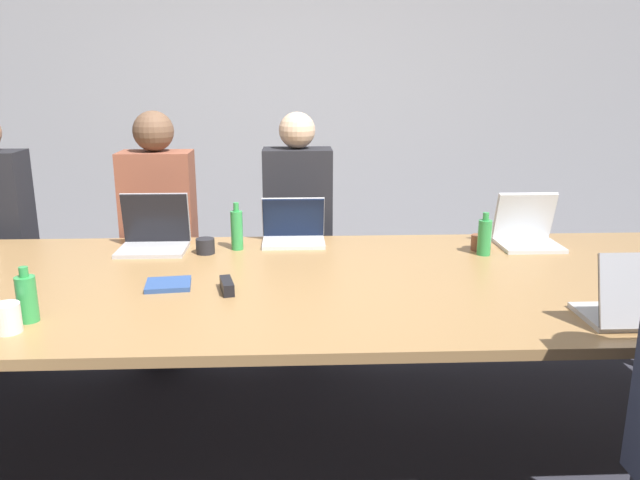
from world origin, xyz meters
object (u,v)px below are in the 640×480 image
object	(u,v)px
laptop_far_midleft	(154,234)
cup_near_left	(7,318)
bottle_far_right	(485,237)
person_far_center	(298,236)
laptop_far_right	(527,230)
laptop_far_center	(294,230)
laptop_near_right	(635,304)
cup_far_midleft	(205,246)
bottle_near_left	(27,298)
person_far_midleft	(161,240)
stapler	(227,286)
bottle_far_center	(237,229)
cup_far_right	(479,242)

from	to	relation	value
laptop_far_midleft	cup_near_left	xyz separation A→B (m)	(-0.28, -1.06, -0.03)
bottle_far_right	person_far_center	xyz separation A→B (m)	(-0.91, 0.69, -0.16)
laptop_far_right	cup_near_left	distance (m)	2.44
laptop_far_right	person_far_center	size ratio (longest dim) A/B	0.22
laptop_far_center	laptop_near_right	size ratio (longest dim) A/B	1.02
cup_far_midleft	bottle_near_left	size ratio (longest dim) A/B	0.45
cup_near_left	person_far_midleft	bearing A→B (deg)	81.34
cup_far_midleft	cup_near_left	world-z (taller)	cup_near_left
bottle_far_right	bottle_near_left	distance (m)	2.05
cup_far_midleft	stapler	distance (m)	0.60
stapler	bottle_near_left	bearing A→B (deg)	-169.77
person_far_midleft	stapler	world-z (taller)	person_far_midleft
laptop_near_right	person_far_center	bearing A→B (deg)	-53.47
laptop_far_right	bottle_near_left	distance (m)	2.37
laptop_near_right	laptop_far_midleft	bearing A→B (deg)	-29.58
laptop_far_right	cup_near_left	world-z (taller)	laptop_far_right
person_far_center	cup_near_left	xyz separation A→B (m)	(-1.02, -1.57, 0.12)
bottle_far_right	person_far_center	distance (m)	1.15
bottle_far_center	person_far_center	bearing A→B (deg)	59.59
laptop_far_center	person_far_center	size ratio (longest dim) A/B	0.23
person_far_midleft	cup_far_midleft	bearing A→B (deg)	-56.74
cup_far_right	laptop_far_midleft	bearing A→B (deg)	176.67
bottle_far_right	laptop_far_midleft	size ratio (longest dim) A/B	0.62
cup_far_midleft	laptop_far_right	bearing A→B (deg)	3.02
laptop_far_center	laptop_near_right	bearing A→B (deg)	-44.33
laptop_near_right	stapler	size ratio (longest dim) A/B	2.08
bottle_near_left	bottle_far_right	bearing A→B (deg)	22.31
laptop_far_right	person_far_midleft	distance (m)	2.03
cup_far_right	bottle_far_right	size ratio (longest dim) A/B	0.39
laptop_far_right	laptop_far_center	size ratio (longest dim) A/B	0.94
stapler	cup_near_left	bearing A→B (deg)	-164.11
laptop_far_right	laptop_near_right	bearing A→B (deg)	-90.47
bottle_far_right	laptop_near_right	world-z (taller)	laptop_near_right
stapler	person_far_midleft	bearing A→B (deg)	102.01
person_far_center	bottle_near_left	bearing A→B (deg)	-123.87
person_far_center	bottle_near_left	xyz separation A→B (m)	(-0.98, -1.47, 0.16)
person_far_midleft	cup_near_left	size ratio (longest dim) A/B	13.83
person_far_center	cup_near_left	world-z (taller)	person_far_center
cup_near_left	stapler	xyz separation A→B (m)	(0.71, 0.39, -0.03)
laptop_far_midleft	bottle_near_left	world-z (taller)	laptop_far_midleft
laptop_near_right	bottle_far_center	bearing A→B (deg)	-35.28
person_far_center	cup_near_left	bearing A→B (deg)	-122.95
bottle_far_center	laptop_near_right	distance (m)	1.83
laptop_far_center	stapler	bearing A→B (deg)	-109.76
laptop_far_right	cup_far_midleft	size ratio (longest dim) A/B	3.36
laptop_far_midleft	bottle_far_right	bearing A→B (deg)	-6.40
laptop_far_center	cup_far_midleft	distance (m)	0.48
person_far_center	cup_near_left	size ratio (longest dim) A/B	13.69
laptop_far_midleft	person_far_midleft	size ratio (longest dim) A/B	0.24
stapler	cup_far_right	bearing A→B (deg)	12.97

